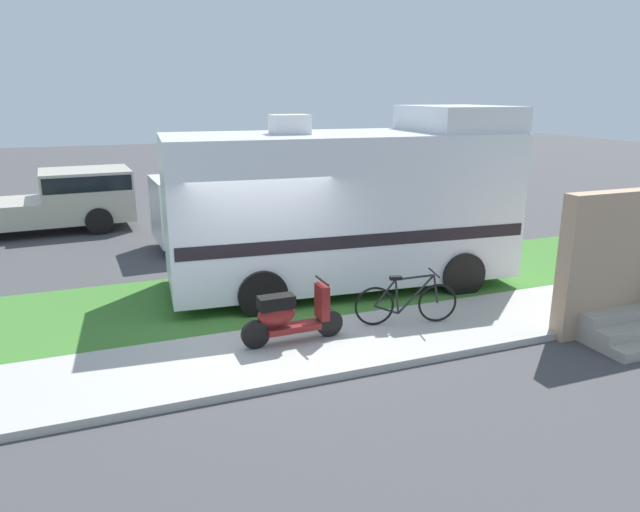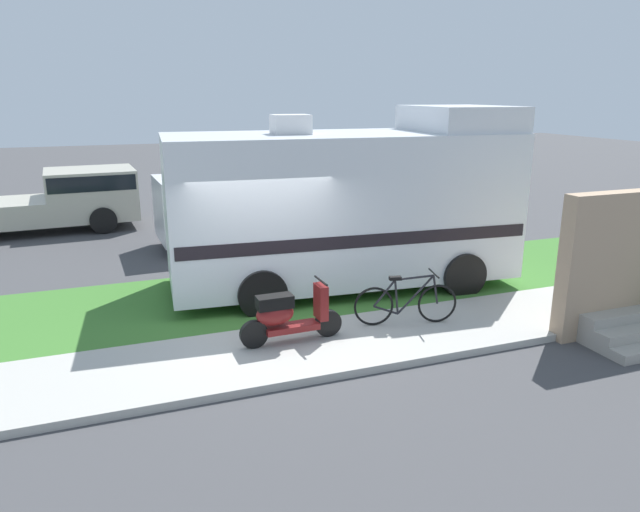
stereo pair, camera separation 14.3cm
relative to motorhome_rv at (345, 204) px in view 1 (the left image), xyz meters
name	(u,v)px [view 1 (the left image)]	position (x,y,z in m)	size (l,w,h in m)	color
ground_plane	(272,327)	(-2.05, -1.58, -1.74)	(80.00, 80.00, 0.00)	#424244
sidewalk	(294,352)	(-2.05, -2.78, -1.68)	(24.00, 2.00, 0.12)	#ADAAA3
grass_strip	(250,298)	(-2.05, -0.08, -1.70)	(24.00, 3.40, 0.08)	#3D752D
motorhome_rv	(345,204)	(0.00, 0.00, 0.00)	(7.03, 3.10, 3.65)	silver
scooter	(289,315)	(-2.05, -2.54, -1.17)	(1.67, 0.50, 0.97)	black
bicycle	(406,302)	(0.04, -2.50, -1.24)	(1.74, 0.58, 0.89)	black
pickup_truck_near	(240,208)	(-1.17, 4.27, -0.76)	(5.63, 2.25, 1.85)	silver
pickup_truck_far	(56,199)	(-5.77, 7.82, -0.81)	(5.63, 2.50, 1.74)	#B7B29E
porch_steps	(614,279)	(3.13, -3.87, -0.78)	(2.00, 1.26, 2.40)	#9E998E
bottle_green	(589,289)	(4.05, -2.53, -1.51)	(0.07, 0.07, 0.28)	#19722D
bottle_spare	(568,304)	(3.07, -3.02, -1.50)	(0.08, 0.08, 0.28)	#B2B2B7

